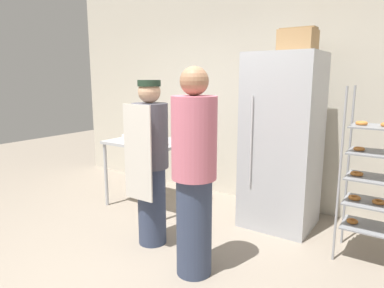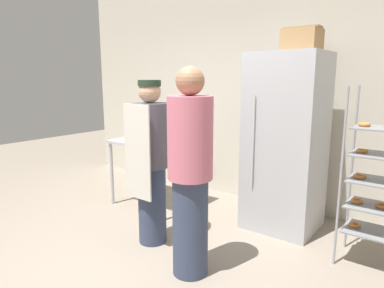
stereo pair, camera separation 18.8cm
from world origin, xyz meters
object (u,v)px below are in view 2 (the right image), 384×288
person_customer (190,173)px  refrigerator (285,143)px  donut_box (140,134)px  blender_pitcher (162,132)px  binder_stack (155,139)px  cardboard_storage_box (302,40)px  baking_rack (384,182)px  person_baker (151,161)px

person_customer → refrigerator: bearing=80.0°
donut_box → blender_pitcher: size_ratio=1.12×
refrigerator → donut_box: bearing=-171.4°
blender_pitcher → binder_stack: 0.32m
donut_box → cardboard_storage_box: (2.07, 0.33, 1.14)m
donut_box → person_customer: (1.72, -1.11, -0.02)m
blender_pitcher → donut_box: bearing=-178.5°
blender_pitcher → person_customer: (1.33, -1.12, -0.08)m
donut_box → cardboard_storage_box: cardboard_storage_box is taller
baking_rack → donut_box: size_ratio=5.83×
person_baker → person_customer: person_customer is taller
baking_rack → person_customer: (-1.28, -1.11, 0.11)m
person_baker → refrigerator: bearing=52.1°
blender_pitcher → person_customer: bearing=-40.1°
binder_stack → cardboard_storage_box: size_ratio=0.92×
baking_rack → cardboard_storage_box: bearing=160.4°
refrigerator → blender_pitcher: bearing=-169.7°
person_baker → person_customer: bearing=-18.6°
refrigerator → baking_rack: refrigerator is taller
blender_pitcher → baking_rack: bearing=-0.2°
blender_pitcher → person_baker: (0.66, -0.89, -0.12)m
donut_box → person_customer: 2.04m
baking_rack → cardboard_storage_box: (-0.92, 0.33, 1.27)m
baking_rack → cardboard_storage_box: cardboard_storage_box is taller
binder_stack → person_customer: size_ratio=0.19×
blender_pitcher → person_baker: bearing=-53.6°
blender_pitcher → cardboard_storage_box: (1.68, 0.32, 1.08)m
refrigerator → donut_box: 1.99m
donut_box → baking_rack: bearing=0.0°
baking_rack → blender_pitcher: 2.61m
person_customer → binder_stack: bearing=145.0°
baking_rack → donut_box: baking_rack is taller
binder_stack → person_baker: person_baker is taller
baking_rack → blender_pitcher: (-2.60, 0.01, 0.19)m
refrigerator → person_customer: 1.42m
refrigerator → baking_rack: 1.08m
baking_rack → donut_box: 2.99m
baking_rack → person_customer: 1.69m
refrigerator → binder_stack: 1.54m
baking_rack → binder_stack: (-2.46, -0.28, 0.16)m
blender_pitcher → binder_stack: (0.14, -0.29, -0.03)m
person_customer → cardboard_storage_box: bearing=76.1°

